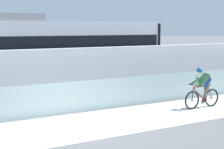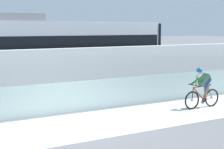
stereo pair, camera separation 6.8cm
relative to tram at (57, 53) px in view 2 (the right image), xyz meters
name	(u,v)px [view 2 (the right image)]	position (x,y,z in m)	size (l,w,h in m)	color
ground_plane	(81,126)	(-2.00, -6.85, -1.89)	(200.00, 200.00, 0.00)	slate
bike_path_deck	(81,126)	(-2.00, -6.85, -1.89)	(32.00, 3.20, 0.01)	silver
glass_parapet	(58,99)	(-2.00, -5.00, -1.31)	(32.00, 0.05, 1.16)	#ADC6C1
concrete_barrier_wall	(41,78)	(-2.00, -3.20, -0.74)	(32.00, 0.36, 2.30)	white
tram_rail_near	(24,96)	(-2.00, -0.72, -1.89)	(32.00, 0.08, 0.01)	#595654
tram_rail_far	(15,91)	(-2.00, 0.72, -1.89)	(32.00, 0.08, 0.01)	#595654
tram	(57,53)	(0.00, 0.00, 0.00)	(11.06, 2.54, 3.81)	silver
cyclist_on_bike	(203,88)	(3.29, -6.85, -1.11)	(1.77, 0.58, 1.61)	black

